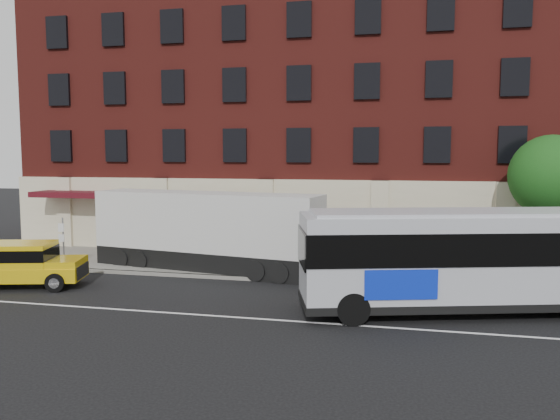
% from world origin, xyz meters
% --- Properties ---
extents(ground, '(120.00, 120.00, 0.00)m').
position_xyz_m(ground, '(0.00, 0.00, 0.00)').
color(ground, black).
rests_on(ground, ground).
extents(sidewalk, '(60.00, 6.00, 0.15)m').
position_xyz_m(sidewalk, '(0.00, 9.00, 0.07)').
color(sidewalk, gray).
rests_on(sidewalk, ground).
extents(kerb, '(60.00, 0.25, 0.15)m').
position_xyz_m(kerb, '(0.00, 6.00, 0.07)').
color(kerb, gray).
rests_on(kerb, ground).
extents(lane_line, '(60.00, 0.12, 0.01)m').
position_xyz_m(lane_line, '(0.00, 0.50, 0.01)').
color(lane_line, silver).
rests_on(lane_line, ground).
extents(building, '(30.00, 12.10, 15.00)m').
position_xyz_m(building, '(-0.01, 16.92, 7.58)').
color(building, maroon).
rests_on(building, sidewalk).
extents(sign_pole, '(0.30, 0.20, 2.50)m').
position_xyz_m(sign_pole, '(-8.50, 6.15, 1.45)').
color(sign_pole, slate).
rests_on(sign_pole, ground).
extents(street_tree, '(3.60, 3.60, 6.20)m').
position_xyz_m(street_tree, '(13.54, 9.48, 4.41)').
color(street_tree, '#3E2B1F').
rests_on(street_tree, sidewalk).
extents(city_bus, '(13.32, 6.33, 3.58)m').
position_xyz_m(city_bus, '(10.21, 3.06, 1.98)').
color(city_bus, '#B3B5BE').
rests_on(city_bus, ground).
extents(yellow_suv, '(4.99, 3.05, 1.86)m').
position_xyz_m(yellow_suv, '(-8.18, 2.70, 1.06)').
color(yellow_suv, yellow).
rests_on(yellow_suv, ground).
extents(shipping_container, '(11.33, 4.15, 3.70)m').
position_xyz_m(shipping_container, '(-1.80, 7.51, 1.83)').
color(shipping_container, black).
rests_on(shipping_container, ground).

